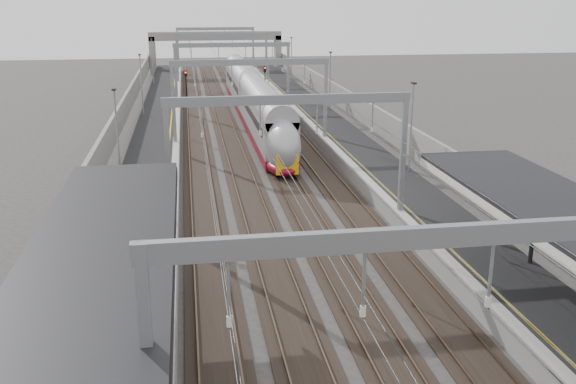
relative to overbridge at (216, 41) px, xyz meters
name	(u,v)px	position (x,y,z in m)	size (l,w,h in m)	color
platform_left	(156,140)	(-8.00, -55.00, -4.81)	(4.00, 120.00, 1.00)	black
platform_right	(336,135)	(8.00, -55.00, -4.81)	(4.00, 120.00, 1.00)	black
tracks	(248,142)	(0.00, -55.00, -5.26)	(11.40, 140.00, 0.20)	black
overhead_line	(240,65)	(0.00, -48.38, 0.83)	(13.00, 140.00, 6.60)	gray
canopy_left	(72,334)	(-8.02, -97.01, -0.22)	(4.40, 30.00, 4.24)	black
overbridge	(216,41)	(0.00, 0.00, 0.00)	(22.00, 2.20, 6.90)	gray
wall_left	(117,129)	(-11.20, -55.00, -3.71)	(0.30, 120.00, 3.20)	gray
wall_right	(371,122)	(11.20, -55.00, -3.71)	(0.30, 120.00, 3.20)	gray
train	(254,105)	(1.50, -46.46, -3.33)	(2.53, 46.18, 4.01)	maroon
signal_green	(186,79)	(-5.20, -27.29, -2.89)	(0.32, 0.32, 3.48)	black
signal_red_near	(258,86)	(3.20, -35.02, -2.89)	(0.32, 0.32, 3.48)	black
signal_red_far	(265,74)	(5.40, -23.50, -2.89)	(0.32, 0.32, 3.48)	black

